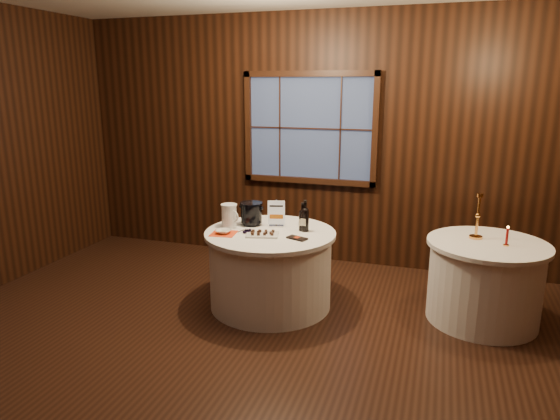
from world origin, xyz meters
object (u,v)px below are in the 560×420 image
(main_table, at_px, (270,268))
(glass_pitcher, at_px, (229,215))
(cracker_bowl, at_px, (224,232))
(brass_candlestick, at_px, (477,222))
(red_candle, at_px, (507,238))
(chocolate_box, at_px, (297,238))
(port_bottle_right, at_px, (305,218))
(ice_bucket, at_px, (251,213))
(sign_stand, at_px, (276,217))
(grape_bunch, at_px, (248,231))
(chocolate_plate, at_px, (262,234))
(port_bottle_left, at_px, (302,219))
(side_table, at_px, (484,281))

(main_table, height_order, glass_pitcher, glass_pitcher)
(main_table, xyz_separation_m, cracker_bowl, (-0.40, -0.20, 0.40))
(brass_candlestick, bearing_deg, red_candle, -32.64)
(chocolate_box, bearing_deg, port_bottle_right, 109.72)
(ice_bucket, xyz_separation_m, brass_candlestick, (2.16, 0.22, 0.03))
(sign_stand, bearing_deg, main_table, -104.78)
(brass_candlestick, height_order, red_candle, brass_candlestick)
(main_table, bearing_deg, grape_bunch, -146.41)
(port_bottle_right, distance_m, grape_bunch, 0.57)
(chocolate_plate, height_order, grape_bunch, chocolate_plate)
(chocolate_plate, relative_size, red_candle, 1.87)
(port_bottle_left, bearing_deg, chocolate_plate, -136.97)
(port_bottle_left, height_order, chocolate_plate, port_bottle_left)
(side_table, bearing_deg, red_candle, -24.68)
(main_table, bearing_deg, port_bottle_right, 20.68)
(sign_stand, height_order, cracker_bowl, sign_stand)
(sign_stand, relative_size, ice_bucket, 1.19)
(main_table, xyz_separation_m, grape_bunch, (-0.19, -0.12, 0.40))
(main_table, xyz_separation_m, side_table, (2.00, 0.30, 0.00))
(port_bottle_right, bearing_deg, sign_stand, 179.64)
(cracker_bowl, xyz_separation_m, red_candle, (2.54, 0.44, 0.05))
(chocolate_box, bearing_deg, side_table, 35.16)
(glass_pitcher, xyz_separation_m, cracker_bowl, (0.04, -0.24, -0.10))
(main_table, distance_m, port_bottle_left, 0.59)
(chocolate_plate, bearing_deg, port_bottle_left, 41.27)
(chocolate_box, relative_size, brass_candlestick, 0.44)
(main_table, bearing_deg, port_bottle_left, 24.11)
(ice_bucket, bearing_deg, brass_candlestick, 5.94)
(side_table, height_order, cracker_bowl, cracker_bowl)
(red_candle, bearing_deg, port_bottle_left, -176.69)
(sign_stand, relative_size, port_bottle_right, 0.89)
(grape_bunch, height_order, red_candle, red_candle)
(chocolate_plate, bearing_deg, red_candle, 10.05)
(chocolate_box, xyz_separation_m, grape_bunch, (-0.50, 0.02, 0.01))
(chocolate_box, xyz_separation_m, brass_candlestick, (1.58, 0.54, 0.15))
(side_table, distance_m, chocolate_plate, 2.12)
(main_table, xyz_separation_m, sign_stand, (-0.00, 0.19, 0.48))
(main_table, bearing_deg, cracker_bowl, -153.16)
(chocolate_box, distance_m, red_candle, 1.87)
(port_bottle_left, height_order, red_candle, port_bottle_left)
(side_table, relative_size, chocolate_box, 5.74)
(brass_candlestick, bearing_deg, main_table, -168.28)
(main_table, xyz_separation_m, chocolate_plate, (-0.03, -0.15, 0.40))
(brass_candlestick, bearing_deg, chocolate_plate, -164.28)
(chocolate_box, bearing_deg, chocolate_plate, -159.69)
(port_bottle_left, distance_m, brass_candlestick, 1.63)
(glass_pitcher, height_order, brass_candlestick, brass_candlestick)
(side_table, xyz_separation_m, cracker_bowl, (-2.40, -0.50, 0.40))
(chocolate_box, relative_size, glass_pitcher, 0.81)
(port_bottle_right, xyz_separation_m, brass_candlestick, (1.58, 0.27, 0.02))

